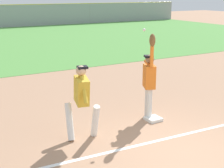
{
  "coord_description": "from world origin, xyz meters",
  "views": [
    {
      "loc": [
        -4.25,
        -4.6,
        3.25
      ],
      "look_at": [
        -0.45,
        2.2,
        1.05
      ],
      "focal_mm": 52.11,
      "sensor_mm": 36.0,
      "label": 1
    }
  ],
  "objects_px": {
    "first_base": "(153,119)",
    "baseball": "(144,30)",
    "parked_car_silver": "(57,16)",
    "fielder": "(149,78)",
    "runner": "(82,97)"
  },
  "relations": [
    {
      "from": "baseball",
      "to": "parked_car_silver",
      "type": "relative_size",
      "value": 0.02
    },
    {
      "from": "runner",
      "to": "parked_car_silver",
      "type": "xyz_separation_m",
      "value": [
        10.39,
        30.19,
        -0.32
      ]
    },
    {
      "from": "first_base",
      "to": "parked_car_silver",
      "type": "distance_m",
      "value": 31.22
    },
    {
      "from": "first_base",
      "to": "parked_car_silver",
      "type": "xyz_separation_m",
      "value": [
        8.32,
        30.09,
        0.63
      ]
    },
    {
      "from": "fielder",
      "to": "runner",
      "type": "height_order",
      "value": "fielder"
    },
    {
      "from": "first_base",
      "to": "baseball",
      "type": "distance_m",
      "value": 2.35
    },
    {
      "from": "first_base",
      "to": "baseball",
      "type": "xyz_separation_m",
      "value": [
        -0.25,
        0.17,
        2.33
      ]
    },
    {
      "from": "baseball",
      "to": "fielder",
      "type": "bearing_deg",
      "value": 6.83
    },
    {
      "from": "fielder",
      "to": "first_base",
      "type": "bearing_deg",
      "value": 120.12
    },
    {
      "from": "fielder",
      "to": "parked_car_silver",
      "type": "relative_size",
      "value": 0.51
    },
    {
      "from": "baseball",
      "to": "parked_car_silver",
      "type": "distance_m",
      "value": 31.16
    },
    {
      "from": "baseball",
      "to": "parked_car_silver",
      "type": "height_order",
      "value": "baseball"
    },
    {
      "from": "first_base",
      "to": "baseball",
      "type": "bearing_deg",
      "value": 144.64
    },
    {
      "from": "fielder",
      "to": "parked_car_silver",
      "type": "bearing_deg",
      "value": -82.29
    },
    {
      "from": "first_base",
      "to": "fielder",
      "type": "xyz_separation_m",
      "value": [
        -0.02,
        0.2,
        1.08
      ]
    }
  ]
}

